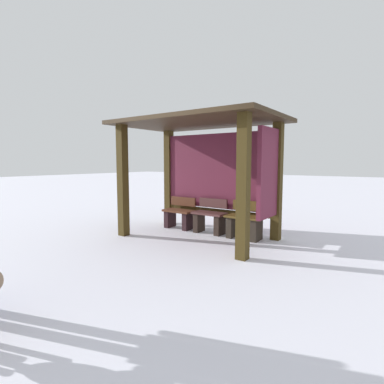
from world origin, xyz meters
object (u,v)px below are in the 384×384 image
(bus_shelter, at_px, (209,154))
(bench_center_inside, at_px, (210,219))
(bench_left_inside, at_px, (179,215))
(bench_right_inside, at_px, (245,223))

(bus_shelter, xyz_separation_m, bench_center_inside, (-0.12, 0.23, -1.39))
(bench_center_inside, bearing_deg, bus_shelter, -63.40)
(bench_left_inside, distance_m, bench_right_inside, 1.65)
(bench_center_inside, bearing_deg, bench_left_inside, 179.93)
(bus_shelter, distance_m, bench_left_inside, 1.71)
(bus_shelter, distance_m, bench_center_inside, 1.41)
(bench_left_inside, bearing_deg, bus_shelter, -13.97)
(bench_center_inside, relative_size, bench_right_inside, 0.99)
(bus_shelter, relative_size, bench_center_inside, 4.43)
(bench_left_inside, distance_m, bench_center_inside, 0.83)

